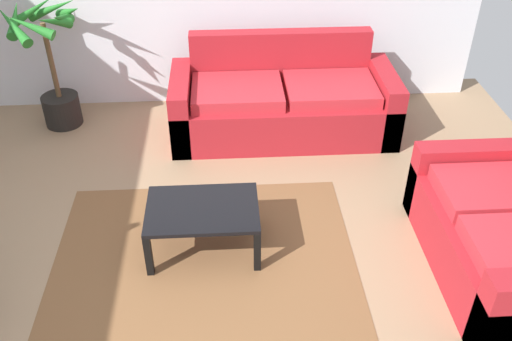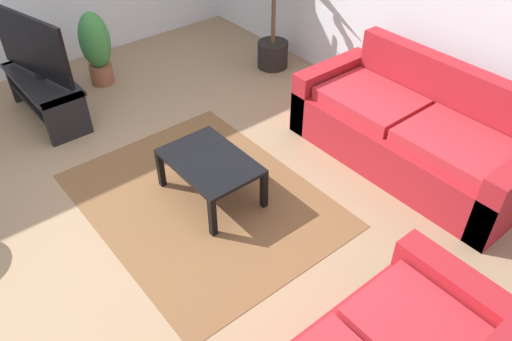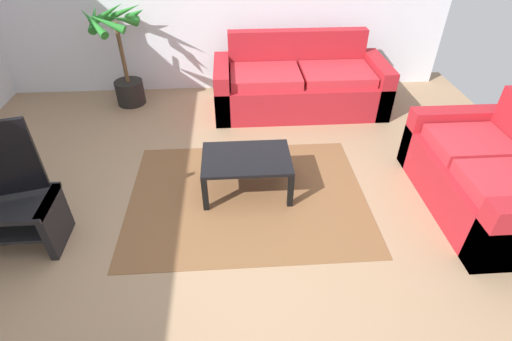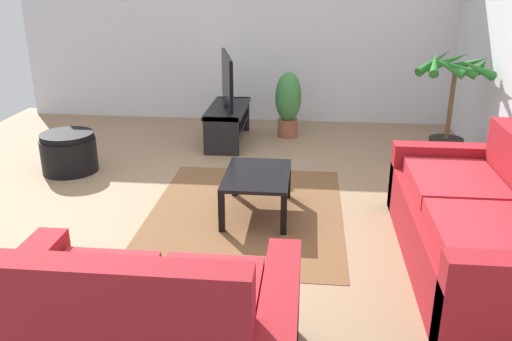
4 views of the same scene
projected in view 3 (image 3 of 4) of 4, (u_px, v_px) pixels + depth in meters
name	position (u px, v px, depth m)	size (l,w,h in m)	color
ground_plane	(230.00, 238.00, 3.21)	(6.60, 6.60, 0.00)	#937556
couch_main	(299.00, 86.00, 4.91)	(2.13, 0.90, 0.90)	maroon
couch_loveseat	(489.00, 179.00, 3.37)	(0.90, 1.54, 0.90)	maroon
coffee_table	(246.00, 162.00, 3.53)	(0.81, 0.56, 0.38)	black
area_rug	(247.00, 196.00, 3.64)	(2.20, 1.70, 0.01)	brown
potted_palm	(123.00, 59.00, 4.83)	(0.83, 0.81, 1.25)	black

